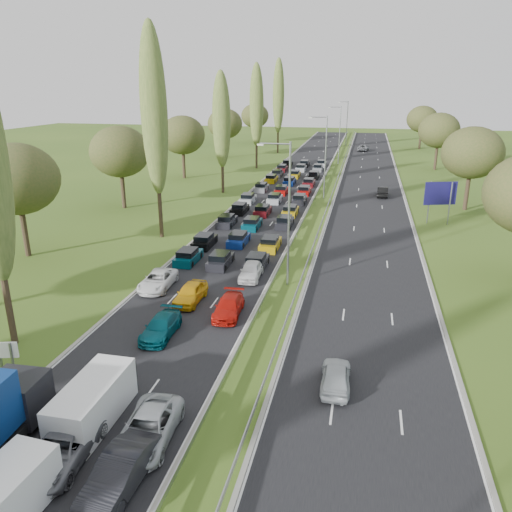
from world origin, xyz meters
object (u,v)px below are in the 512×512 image
Objects in this scene: near_car_2 at (158,280)px; info_sign at (5,353)px; direction_sign at (440,195)px; white_van_rear at (95,399)px.

info_sign is (-3.42, -14.21, 0.67)m from near_car_2.
direction_sign is (28.80, 40.75, 2.20)m from info_sign.
direction_sign is at bearing 54.75° from info_sign.
white_van_rear is 2.64× the size of info_sign.
direction_sign is at bearing 63.42° from white_van_rear.
near_car_2 is at bearing 102.56° from white_van_rear.
info_sign is 49.95m from direction_sign.
info_sign is 0.40× the size of direction_sign.
info_sign is (-7.23, 2.67, 0.23)m from white_van_rear.
white_van_rear reaches higher than near_car_2.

